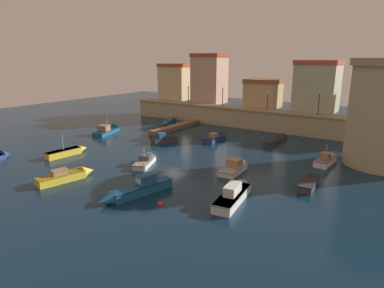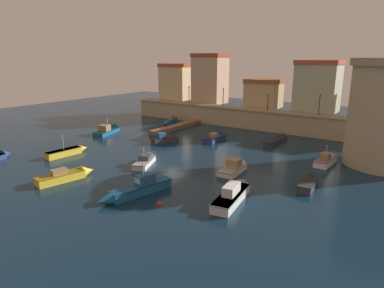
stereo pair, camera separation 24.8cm
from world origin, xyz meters
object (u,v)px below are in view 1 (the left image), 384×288
object	(u,v)px
moored_boat_6	(167,139)
mooring_buoy_1	(159,134)
mooring_buoy_0	(161,205)
moored_boat_0	(278,139)
moored_boat_10	(136,190)
moored_boat_13	(169,122)
moored_boat_3	(68,175)
moored_boat_4	(236,193)
moored_boat_7	(236,166)
quay_lamp_0	(188,92)
moored_boat_1	(327,159)
moored_boat_9	(217,137)
moored_boat_5	(109,130)
moored_boat_11	(68,152)
quay_lamp_1	(223,93)
quay_lamp_2	(268,98)
moored_boat_2	(310,182)
moored_boat_12	(147,160)
quay_lamp_3	(319,99)

from	to	relation	value
moored_boat_6	mooring_buoy_1	bearing A→B (deg)	71.11
mooring_buoy_0	mooring_buoy_1	size ratio (longest dim) A/B	1.01
moored_boat_0	moored_boat_10	distance (m)	26.22
moored_boat_10	moored_boat_13	bearing A→B (deg)	-133.77
moored_boat_3	moored_boat_4	world-z (taller)	moored_boat_4
moored_boat_0	moored_boat_7	xyz separation A→B (m)	(0.78, -14.91, 0.12)
moored_boat_3	moored_boat_4	size ratio (longest dim) A/B	0.83
moored_boat_6	moored_boat_10	distance (m)	18.96
quay_lamp_0	moored_boat_6	xyz separation A→B (m)	(7.33, -16.01, -4.95)
moored_boat_7	moored_boat_13	bearing A→B (deg)	50.05
moored_boat_10	moored_boat_1	bearing A→B (deg)	161.75
moored_boat_0	moored_boat_9	distance (m)	8.81
moored_boat_0	moored_boat_5	xyz separation A→B (m)	(-24.42, -10.01, 0.15)
moored_boat_11	moored_boat_3	bearing A→B (deg)	-121.34
quay_lamp_1	quay_lamp_2	size ratio (longest dim) A/B	1.14
moored_boat_4	moored_boat_11	size ratio (longest dim) A/B	1.27
quay_lamp_1	moored_boat_4	distance (m)	33.12
moored_boat_2	moored_boat_4	world-z (taller)	moored_boat_4
moored_boat_5	mooring_buoy_0	distance (m)	28.93
moored_boat_0	moored_boat_2	bearing A→B (deg)	-148.74
moored_boat_3	moored_boat_11	world-z (taller)	moored_boat_11
moored_boat_13	mooring_buoy_0	size ratio (longest dim) A/B	11.61
moored_boat_6	moored_boat_2	bearing A→B (deg)	-84.89
moored_boat_1	moored_boat_6	world-z (taller)	moored_boat_1
moored_boat_5	moored_boat_7	distance (m)	25.67
moored_boat_3	moored_boat_12	world-z (taller)	moored_boat_12
quay_lamp_3	mooring_buoy_0	bearing A→B (deg)	-97.24
moored_boat_7	moored_boat_9	world-z (taller)	moored_boat_7
quay_lamp_2	moored_boat_11	world-z (taller)	quay_lamp_2
quay_lamp_0	moored_boat_9	world-z (taller)	quay_lamp_0
quay_lamp_0	mooring_buoy_0	bearing A→B (deg)	-58.62
quay_lamp_3	moored_boat_5	bearing A→B (deg)	-149.75
quay_lamp_1	moored_boat_13	size ratio (longest dim) A/B	0.60
quay_lamp_0	moored_boat_3	world-z (taller)	quay_lamp_0
moored_boat_4	moored_boat_5	distance (m)	30.79
moored_boat_7	moored_boat_12	distance (m)	10.21
moored_boat_2	mooring_buoy_0	size ratio (longest dim) A/B	9.01
quay_lamp_2	moored_boat_7	size ratio (longest dim) A/B	0.58
moored_boat_11	moored_boat_12	distance (m)	10.70
moored_boat_2	moored_boat_4	bearing A→B (deg)	142.13
quay_lamp_1	moored_boat_10	bearing A→B (deg)	-73.72
moored_boat_9	moored_boat_10	size ratio (longest dim) A/B	0.70
quay_lamp_1	moored_boat_5	world-z (taller)	quay_lamp_1
moored_boat_4	moored_boat_7	bearing A→B (deg)	18.10
mooring_buoy_0	quay_lamp_1	bearing A→B (deg)	110.88
moored_boat_7	moored_boat_12	size ratio (longest dim) A/B	0.98
moored_boat_1	moored_boat_7	world-z (taller)	moored_boat_1
moored_boat_11	mooring_buoy_0	xyz separation A→B (m)	(18.59, -4.60, -0.44)
moored_boat_4	moored_boat_6	distance (m)	20.86
moored_boat_0	moored_boat_12	world-z (taller)	moored_boat_12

